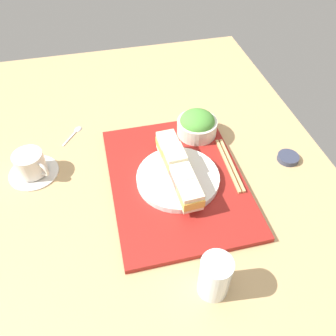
# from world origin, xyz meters

# --- Properties ---
(ground_plane) EXTENTS (1.40, 1.00, 0.03)m
(ground_plane) POSITION_xyz_m (0.00, 0.00, -0.01)
(ground_plane) COLOR tan
(serving_tray) EXTENTS (0.44, 0.33, 0.01)m
(serving_tray) POSITION_xyz_m (-0.03, -0.07, 0.01)
(serving_tray) COLOR maroon
(serving_tray) RESTS_ON ground_plane
(sandwich_plate) EXTENTS (0.21, 0.21, 0.02)m
(sandwich_plate) POSITION_xyz_m (-0.04, -0.08, 0.02)
(sandwich_plate) COLOR silver
(sandwich_plate) RESTS_ON serving_tray
(sandwich_nearmost) EXTENTS (0.07, 0.05, 0.05)m
(sandwich_nearmost) POSITION_xyz_m (-0.12, -0.08, 0.05)
(sandwich_nearmost) COLOR beige
(sandwich_nearmost) RESTS_ON sandwich_plate
(sandwich_inner_near) EXTENTS (0.06, 0.05, 0.05)m
(sandwich_inner_near) POSITION_xyz_m (-0.07, -0.08, 0.06)
(sandwich_inner_near) COLOR #EFE5C1
(sandwich_inner_near) RESTS_ON sandwich_plate
(sandwich_inner_far) EXTENTS (0.07, 0.05, 0.06)m
(sandwich_inner_far) POSITION_xyz_m (-0.01, -0.07, 0.06)
(sandwich_inner_far) COLOR beige
(sandwich_inner_far) RESTS_ON sandwich_plate
(sandwich_farmost) EXTENTS (0.06, 0.05, 0.05)m
(sandwich_farmost) POSITION_xyz_m (0.05, -0.07, 0.06)
(sandwich_farmost) COLOR beige
(sandwich_farmost) RESTS_ON sandwich_plate
(salad_bowl) EXTENTS (0.11, 0.11, 0.07)m
(salad_bowl) POSITION_xyz_m (0.12, -0.17, 0.05)
(salad_bowl) COLOR silver
(salad_bowl) RESTS_ON serving_tray
(chopsticks_pair) EXTENTS (0.19, 0.02, 0.01)m
(chopsticks_pair) POSITION_xyz_m (-0.02, -0.22, 0.02)
(chopsticks_pair) COLOR tan
(chopsticks_pair) RESTS_ON serving_tray
(coffee_cup) EXTENTS (0.13, 0.13, 0.07)m
(coffee_cup) POSITION_xyz_m (0.08, 0.28, 0.03)
(coffee_cup) COLOR silver
(coffee_cup) RESTS_ON ground_plane
(drinking_glass) EXTENTS (0.06, 0.06, 0.10)m
(drinking_glass) POSITION_xyz_m (-0.32, -0.07, 0.05)
(drinking_glass) COLOR silver
(drinking_glass) RESTS_ON ground_plane
(small_sauce_dish) EXTENTS (0.06, 0.06, 0.01)m
(small_sauce_dish) POSITION_xyz_m (-0.02, -0.39, 0.01)
(small_sauce_dish) COLOR #33384C
(small_sauce_dish) RESTS_ON ground_plane
(teaspoon) EXTENTS (0.08, 0.06, 0.01)m
(teaspoon) POSITION_xyz_m (0.23, 0.17, 0.00)
(teaspoon) COLOR silver
(teaspoon) RESTS_ON ground_plane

